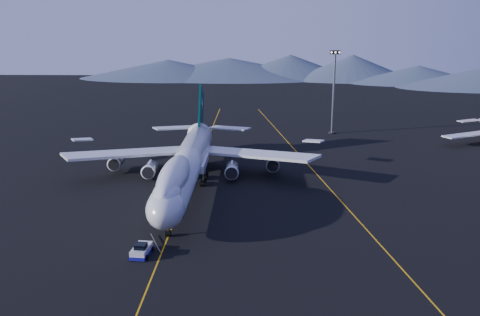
{
  "coord_description": "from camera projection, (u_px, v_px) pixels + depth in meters",
  "views": [
    {
      "loc": [
        14.69,
        -111.24,
        35.8
      ],
      "look_at": [
        11.41,
        4.33,
        6.0
      ],
      "focal_mm": 40.0,
      "sensor_mm": 36.0,
      "label": 1
    }
  ],
  "objects": [
    {
      "name": "floodlight_mast",
      "position": [
        334.0,
        92.0,
        171.56
      ],
      "size": [
        3.3,
        2.48,
        26.71
      ],
      "rotation": [
        0.0,
        0.0,
        -0.15
      ],
      "color": "black",
      "rests_on": "ground"
    },
    {
      "name": "boeing_747",
      "position": [
        187.0,
        163.0,
        115.6
      ],
      "size": [
        59.62,
        72.43,
        19.37
      ],
      "color": "silver",
      "rests_on": "ground"
    },
    {
      "name": "taxiway_line_side",
      "position": [
        319.0,
        177.0,
        125.87
      ],
      "size": [
        28.08,
        198.09,
        0.01
      ],
      "primitive_type": "cube",
      "rotation": [
        0.0,
        0.0,
        0.14
      ],
      "color": "orange",
      "rests_on": "ground"
    },
    {
      "name": "pushback_tug",
      "position": [
        142.0,
        251.0,
        83.93
      ],
      "size": [
        3.29,
        5.24,
        2.18
      ],
      "rotation": [
        0.0,
        0.0,
        -0.1
      ],
      "color": "silver",
      "rests_on": "ground"
    },
    {
      "name": "taxiway_line_main",
      "position": [
        187.0,
        189.0,
        117.02
      ],
      "size": [
        0.25,
        220.0,
        0.01
      ],
      "primitive_type": "cube",
      "color": "orange",
      "rests_on": "ground"
    },
    {
      "name": "ground",
      "position": [
        187.0,
        189.0,
        117.02
      ],
      "size": [
        500.0,
        500.0,
        0.0
      ],
      "primitive_type": "plane",
      "color": "black",
      "rests_on": "ground"
    }
  ]
}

